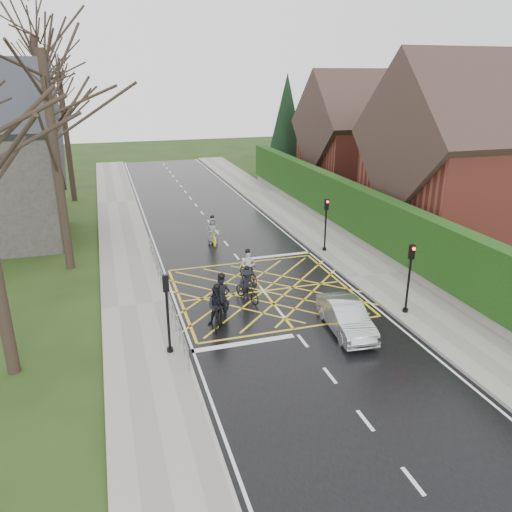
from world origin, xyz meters
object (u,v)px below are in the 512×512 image
cyclist_rear (222,304)px  cyclist_lead (213,234)px  cyclist_back (218,310)px  car (346,317)px  cyclist_mid (247,288)px  cyclist_front (248,270)px

cyclist_rear → cyclist_lead: 10.13m
cyclist_rear → cyclist_back: 0.64m
cyclist_lead → car: bearing=-75.5°
cyclist_mid → car: 5.01m
cyclist_front → car: (2.37, -6.01, -0.03)m
cyclist_front → car: cyclist_front is taller
cyclist_rear → cyclist_front: (2.15, 3.48, -0.03)m
cyclist_mid → car: cyclist_mid is taller
cyclist_mid → cyclist_lead: cyclist_lead is taller
cyclist_mid → cyclist_lead: (0.27, 8.48, 0.01)m
cyclist_lead → cyclist_back: bearing=-99.2°
cyclist_rear → cyclist_lead: size_ratio=1.22×
cyclist_front → cyclist_lead: bearing=80.8°
cyclist_mid → cyclist_front: 2.09m
cyclist_back → cyclist_front: size_ratio=1.06×
cyclist_rear → cyclist_front: size_ratio=1.25×
cyclist_back → car: size_ratio=0.51×
cyclist_lead → car: (2.73, -12.50, 0.00)m
cyclist_back → cyclist_front: (2.48, 4.03, -0.06)m
cyclist_back → car: cyclist_back is taller
cyclist_rear → cyclist_mid: 2.13m
cyclist_mid → car: (3.00, -4.02, 0.01)m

